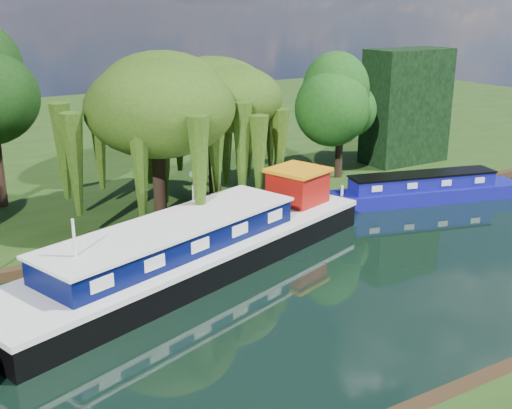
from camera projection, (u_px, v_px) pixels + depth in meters
ground at (295, 300)px, 26.17m from camera, size 120.00×120.00×0.00m
far_bank at (67, 142)px, 53.86m from camera, size 120.00×52.00×0.45m
dutch_barge at (196, 248)px, 28.79m from camera, size 20.48×10.70×4.24m
narrowboat at (422, 191)px, 38.78m from camera, size 13.04×5.49×1.89m
red_dinghy at (104, 277)px, 28.36m from camera, size 3.48×2.92×0.62m
willow_left at (156, 107)px, 32.89m from camera, size 6.88×6.88×8.25m
willow_right at (213, 109)px, 35.98m from camera, size 6.03×6.03×7.35m
tree_far_right at (341, 104)px, 41.14m from camera, size 4.28×4.28×7.00m
conifer_hedge at (406, 106)px, 45.54m from camera, size 6.00×3.00×8.00m
lamppost at (193, 182)px, 34.25m from camera, size 0.36×0.36×2.56m
mooring_posts at (194, 222)px, 32.49m from camera, size 19.16×0.16×1.00m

